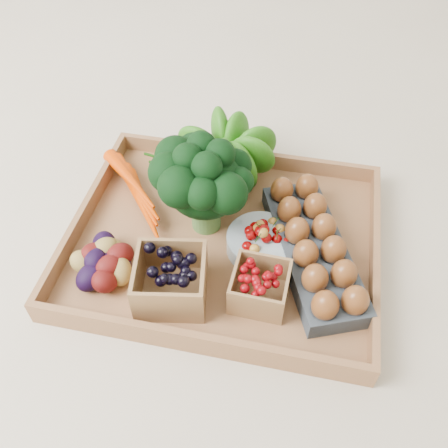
% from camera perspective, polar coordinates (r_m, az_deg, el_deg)
% --- Properties ---
extents(ground, '(4.00, 4.00, 0.00)m').
position_cam_1_polar(ground, '(0.93, 0.00, -2.47)').
color(ground, beige).
rests_on(ground, ground).
extents(tray, '(0.55, 0.45, 0.01)m').
position_cam_1_polar(tray, '(0.93, 0.00, -2.17)').
color(tray, '#93643E').
rests_on(tray, ground).
extents(carrots, '(0.20, 0.14, 0.05)m').
position_cam_1_polar(carrots, '(0.99, -9.97, 3.91)').
color(carrots, '#D93B00').
rests_on(carrots, tray).
extents(lettuce, '(0.14, 0.14, 0.14)m').
position_cam_1_polar(lettuce, '(1.00, 0.05, 8.60)').
color(lettuce, '#1A500C').
rests_on(lettuce, tray).
extents(broccoli, '(0.18, 0.18, 0.14)m').
position_cam_1_polar(broccoli, '(0.89, -2.13, 2.96)').
color(broccoli, black).
rests_on(broccoli, tray).
extents(cherry_bowl, '(0.13, 0.13, 0.03)m').
position_cam_1_polar(cherry_bowl, '(0.90, 4.28, -2.16)').
color(cherry_bowl, '#8C9EA5').
rests_on(cherry_bowl, tray).
extents(egg_carton, '(0.22, 0.33, 0.04)m').
position_cam_1_polar(egg_carton, '(0.89, 10.09, -3.13)').
color(egg_carton, '#363D45').
rests_on(egg_carton, tray).
extents(potatoes, '(0.13, 0.13, 0.07)m').
position_cam_1_polar(potatoes, '(0.87, -13.22, -3.63)').
color(potatoes, '#450C0B').
rests_on(potatoes, tray).
extents(punnet_blackberry, '(0.13, 0.13, 0.08)m').
position_cam_1_polar(punnet_blackberry, '(0.82, -6.11, -6.37)').
color(punnet_blackberry, black).
rests_on(punnet_blackberry, tray).
extents(punnet_raspberry, '(0.09, 0.09, 0.06)m').
position_cam_1_polar(punnet_raspberry, '(0.82, 4.12, -7.12)').
color(punnet_raspberry, '#6B0408').
rests_on(punnet_raspberry, tray).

